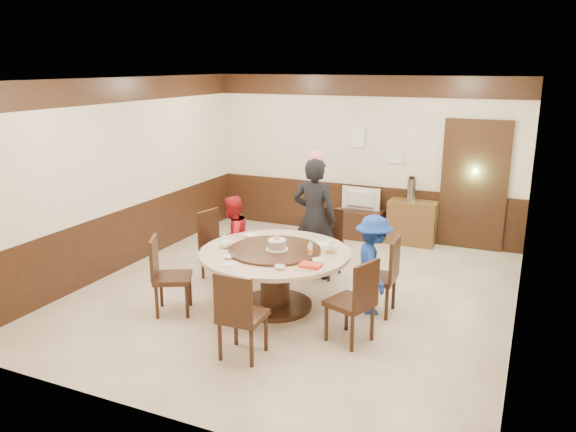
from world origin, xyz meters
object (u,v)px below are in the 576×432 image
at_px(banquet_table, 275,268).
at_px(shrimp_platter, 311,267).
at_px(tv_stand, 359,224).
at_px(person_standing, 315,218).
at_px(birthday_cake, 277,244).
at_px(thermos, 411,190).
at_px(person_blue, 373,265).
at_px(side_cabinet, 412,223).
at_px(television, 360,199).
at_px(person_red, 232,238).

relative_size(banquet_table, shrimp_platter, 6.22).
bearing_deg(tv_stand, person_standing, -90.91).
distance_m(birthday_cake, thermos, 3.46).
distance_m(banquet_table, shrimp_platter, 0.79).
distance_m(banquet_table, person_blue, 1.21).
bearing_deg(person_blue, tv_stand, -8.35).
distance_m(banquet_table, side_cabinet, 3.47).
xyz_separation_m(birthday_cake, tv_stand, (0.05, 3.30, -0.59)).
height_order(tv_stand, side_cabinet, side_cabinet).
relative_size(banquet_table, television, 2.70).
bearing_deg(banquet_table, person_standing, 87.60).
relative_size(person_standing, person_red, 1.43).
distance_m(television, thermos, 0.92).
height_order(person_standing, television, person_standing).
height_order(person_blue, side_cabinet, person_blue).
relative_size(person_red, thermos, 3.20).
bearing_deg(person_blue, person_standing, 24.39).
bearing_deg(side_cabinet, tv_stand, -178.15).
height_order(person_blue, birthday_cake, person_blue).
bearing_deg(person_blue, thermos, -24.99).
height_order(person_standing, side_cabinet, person_standing).
height_order(shrimp_platter, television, television).
relative_size(person_standing, side_cabinet, 2.18).
xyz_separation_m(side_cabinet, thermos, (-0.04, 0.00, 0.56)).
bearing_deg(side_cabinet, thermos, 180.00).
bearing_deg(person_red, television, 170.08).
xyz_separation_m(television, thermos, (0.89, 0.03, 0.24)).
distance_m(banquet_table, person_standing, 1.26).
bearing_deg(shrimp_platter, person_standing, 109.98).
relative_size(banquet_table, side_cabinet, 2.33).
relative_size(person_red, television, 1.76).
distance_m(person_red, television, 2.85).
xyz_separation_m(person_red, birthday_cake, (1.00, -0.65, 0.24)).
xyz_separation_m(banquet_table, thermos, (0.97, 3.31, 0.41)).
bearing_deg(television, birthday_cake, 91.17).
bearing_deg(side_cabinet, person_blue, -87.42).
xyz_separation_m(banquet_table, person_red, (-0.96, 0.63, 0.08)).
xyz_separation_m(person_red, shrimp_platter, (1.60, -1.04, 0.17)).
xyz_separation_m(person_blue, television, (-1.06, 2.91, 0.08)).
distance_m(person_standing, tv_stand, 2.17).
height_order(person_red, birthday_cake, person_red).
relative_size(person_red, shrimp_platter, 4.06).
xyz_separation_m(television, side_cabinet, (0.93, 0.03, -0.32)).
distance_m(shrimp_platter, thermos, 3.74).
bearing_deg(banquet_table, birthday_cake, -22.25).
height_order(person_blue, tv_stand, person_blue).
relative_size(tv_stand, side_cabinet, 1.06).
height_order(tv_stand, thermos, thermos).
height_order(person_standing, person_blue, person_standing).
distance_m(person_red, thermos, 3.32).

